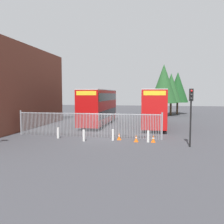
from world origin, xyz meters
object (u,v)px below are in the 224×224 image
object	(u,v)px
traffic_cone_by_gate	(136,138)
traffic_cone_near_kerb	(153,139)
double_decker_bus_near_gate	(155,106)
bollard_near_right	(113,135)
double_decker_bus_behind_fence_left	(99,106)
bollard_near_left	(58,133)
bollard_center_front	(84,135)
traffic_light_kerbside	(191,107)
bollard_far_right	(148,136)
traffic_cone_mid_forecourt	(119,137)

from	to	relation	value
traffic_cone_by_gate	traffic_cone_near_kerb	world-z (taller)	same
double_decker_bus_near_gate	bollard_near_right	world-z (taller)	double_decker_bus_near_gate
double_decker_bus_behind_fence_left	bollard_near_right	bearing A→B (deg)	-69.36
bollard_near_left	bollard_center_front	distance (m)	2.72
double_decker_bus_behind_fence_left	traffic_cone_near_kerb	size ratio (longest dim) A/B	18.32
double_decker_bus_near_gate	traffic_light_kerbside	bearing A→B (deg)	-75.72
double_decker_bus_near_gate	bollard_near_left	distance (m)	12.50
bollard_far_right	traffic_cone_mid_forecourt	bearing A→B (deg)	167.61
bollard_near_left	traffic_cone_by_gate	xyz separation A→B (m)	(6.90, -0.24, -0.19)
bollard_far_right	bollard_center_front	bearing A→B (deg)	-174.14
bollard_near_right	bollard_far_right	xyz separation A→B (m)	(2.93, -0.17, 0.00)
traffic_cone_near_kerb	double_decker_bus_behind_fence_left	bearing A→B (deg)	125.88
bollard_far_right	bollard_near_left	bearing A→B (deg)	178.40
bollard_near_left	traffic_cone_by_gate	world-z (taller)	bollard_near_left
double_decker_bus_behind_fence_left	bollard_center_front	bearing A→B (deg)	-83.14
double_decker_bus_behind_fence_left	traffic_cone_by_gate	xyz separation A→B (m)	(5.51, -9.61, -2.13)
traffic_cone_by_gate	traffic_cone_near_kerb	size ratio (longest dim) A/B	1.00
bollard_near_right	traffic_cone_mid_forecourt	size ratio (longest dim) A/B	1.61
double_decker_bus_near_gate	bollard_near_left	size ratio (longest dim) A/B	11.38
bollard_near_right	bollard_far_right	bearing A→B (deg)	-3.39
double_decker_bus_near_gate	traffic_cone_by_gate	distance (m)	9.72
bollard_near_right	traffic_cone_mid_forecourt	bearing A→B (deg)	37.91
traffic_cone_by_gate	traffic_cone_near_kerb	bearing A→B (deg)	3.33
bollard_near_left	traffic_cone_mid_forecourt	size ratio (longest dim) A/B	1.61
double_decker_bus_behind_fence_left	traffic_cone_by_gate	bearing A→B (deg)	-60.16
traffic_cone_near_kerb	traffic_light_kerbside	bearing A→B (deg)	-23.04
double_decker_bus_behind_fence_left	traffic_light_kerbside	size ratio (longest dim) A/B	2.51
double_decker_bus_near_gate	bollard_center_front	size ratio (longest dim) A/B	11.38
double_decker_bus_behind_fence_left	traffic_cone_mid_forecourt	bearing A→B (deg)	-66.05
bollard_center_front	bollard_near_right	bearing A→B (deg)	17.05
double_decker_bus_near_gate	traffic_cone_near_kerb	size ratio (longest dim) A/B	18.32
double_decker_bus_near_gate	traffic_cone_mid_forecourt	size ratio (longest dim) A/B	18.32
double_decker_bus_near_gate	traffic_light_kerbside	distance (m)	10.79
double_decker_bus_near_gate	traffic_light_kerbside	size ratio (longest dim) A/B	2.51
double_decker_bus_behind_fence_left	traffic_cone_mid_forecourt	xyz separation A→B (m)	(4.02, -9.04, -2.13)
bollard_center_front	traffic_light_kerbside	world-z (taller)	traffic_light_kerbside
double_decker_bus_behind_fence_left	traffic_light_kerbside	xyz separation A→B (m)	(9.58, -10.67, 0.56)
bollard_near_left	traffic_cone_near_kerb	bearing A→B (deg)	-1.13
double_decker_bus_near_gate	bollard_far_right	distance (m)	9.57
bollard_center_front	traffic_cone_near_kerb	xyz separation A→B (m)	(5.67, 0.60, -0.19)
bollard_near_left	bollard_near_right	world-z (taller)	same
traffic_cone_mid_forecourt	traffic_light_kerbside	world-z (taller)	traffic_light_kerbside
traffic_cone_near_kerb	traffic_cone_by_gate	bearing A→B (deg)	-176.67
bollard_near_right	traffic_cone_by_gate	distance (m)	1.99
bollard_near_left	bollard_near_right	xyz separation A→B (m)	(4.94, -0.05, 0.00)
bollard_far_right	traffic_cone_mid_forecourt	world-z (taller)	bollard_far_right
double_decker_bus_behind_fence_left	bollard_near_right	distance (m)	10.24
traffic_light_kerbside	traffic_cone_by_gate	bearing A→B (deg)	165.36
bollard_near_right	double_decker_bus_behind_fence_left	bearing A→B (deg)	110.64
bollard_center_front	traffic_cone_near_kerb	world-z (taller)	bollard_center_front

